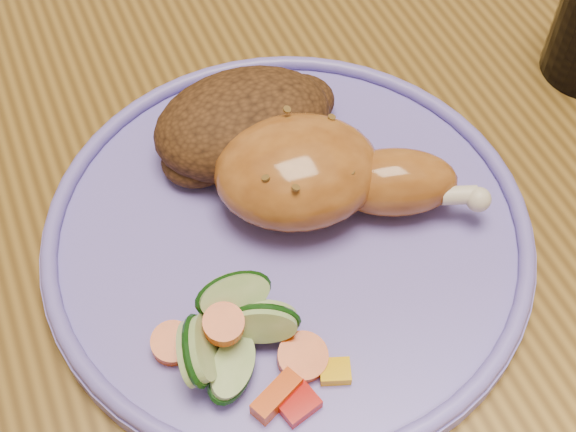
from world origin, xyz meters
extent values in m
cube|color=brown|center=(0.00, 0.00, 0.73)|extent=(0.90, 1.40, 0.04)
cube|color=#4C2D16|center=(0.00, 0.55, 0.43)|extent=(0.42, 0.42, 0.04)
cylinder|color=#4C2D16|center=(-0.18, 0.37, 0.21)|extent=(0.04, 0.04, 0.41)
cylinder|color=#4C2D16|center=(-0.18, 0.73, 0.21)|extent=(0.04, 0.04, 0.41)
cylinder|color=#4C2D16|center=(0.18, 0.37, 0.21)|extent=(0.04, 0.04, 0.41)
cylinder|color=#4C2D16|center=(0.18, 0.73, 0.21)|extent=(0.04, 0.04, 0.41)
cylinder|color=#6D5EC3|center=(-0.11, -0.07, 0.76)|extent=(0.30, 0.30, 0.01)
torus|color=#6D5EC3|center=(-0.11, -0.07, 0.77)|extent=(0.30, 0.30, 0.01)
ellipsoid|color=#A65E22|center=(-0.10, -0.05, 0.79)|extent=(0.12, 0.10, 0.05)
ellipsoid|color=#A65E22|center=(-0.04, -0.08, 0.78)|extent=(0.09, 0.07, 0.04)
sphere|color=beige|center=(0.00, -0.11, 0.78)|extent=(0.02, 0.02, 0.02)
ellipsoid|color=#432610|center=(-0.11, 0.00, 0.78)|extent=(0.12, 0.08, 0.05)
ellipsoid|color=#432610|center=(-0.07, 0.01, 0.78)|extent=(0.06, 0.05, 0.03)
ellipsoid|color=#432610|center=(-0.14, -0.01, 0.77)|extent=(0.05, 0.04, 0.02)
cube|color=#A50A05|center=(-0.15, -0.18, 0.77)|extent=(0.02, 0.02, 0.01)
cube|color=#E5A507|center=(-0.12, -0.17, 0.77)|extent=(0.02, 0.02, 0.01)
cylinder|color=#DE4507|center=(-0.14, -0.16, 0.77)|extent=(0.03, 0.03, 0.01)
cylinder|color=#DE4507|center=(-0.20, -0.12, 0.77)|extent=(0.02, 0.03, 0.01)
cylinder|color=#DE4507|center=(-0.17, -0.13, 0.79)|extent=(0.02, 0.02, 0.01)
cube|color=#DE4507|center=(-0.16, -0.17, 0.77)|extent=(0.03, 0.02, 0.01)
cylinder|color=#AFC580|center=(-0.17, -0.15, 0.77)|extent=(0.06, 0.06, 0.02)
cylinder|color=#AFC580|center=(-0.16, -0.12, 0.79)|extent=(0.04, 0.04, 0.04)
cylinder|color=#AFC580|center=(-0.19, -0.14, 0.78)|extent=(0.04, 0.05, 0.04)
cylinder|color=#AFC580|center=(-0.15, -0.13, 0.78)|extent=(0.04, 0.04, 0.04)
cylinder|color=#AFC580|center=(-0.17, -0.12, 0.77)|extent=(0.04, 0.04, 0.02)
camera|label=1|loc=(-0.22, -0.33, 1.16)|focal=50.00mm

